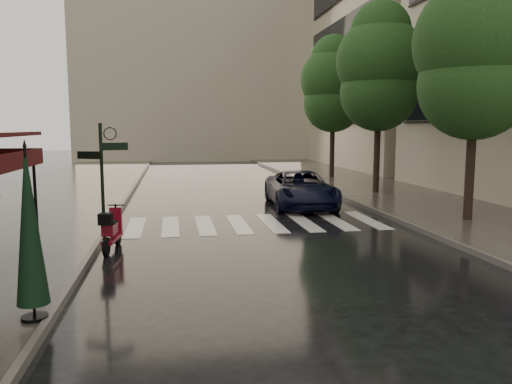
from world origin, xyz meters
name	(u,v)px	position (x,y,z in m)	size (l,w,h in m)	color
ground	(151,289)	(0.00, 0.00, 0.00)	(120.00, 120.00, 0.00)	black
sidewalk_near	(50,200)	(-4.50, 12.00, 0.06)	(6.00, 60.00, 0.12)	#38332D
sidewalk_far	(391,192)	(10.25, 12.00, 0.06)	(5.50, 60.00, 0.12)	#38332D
curb_near	(127,198)	(-1.45, 12.00, 0.07)	(0.12, 60.00, 0.16)	#595651
curb_far	(332,193)	(7.45, 12.00, 0.07)	(0.12, 60.00, 0.16)	#595651
crosswalk	(255,223)	(2.98, 6.00, 0.01)	(7.85, 3.20, 0.01)	silver
signpost	(102,177)	(-1.19, 3.00, 1.83)	(1.17, 0.29, 3.10)	black
haussmann_far	(394,41)	(16.50, 26.00, 9.25)	(8.00, 16.00, 18.50)	tan
backdrop_building	(199,50)	(3.00, 38.00, 10.00)	(22.00, 6.00, 20.00)	tan
tree_near	(477,50)	(9.60, 5.00, 5.32)	(3.80, 3.80, 7.99)	black
tree_mid	(380,68)	(9.50, 12.00, 5.59)	(3.80, 3.80, 8.34)	black
tree_far	(333,85)	(9.70, 19.00, 5.46)	(3.80, 3.80, 8.16)	black
scooter	(111,231)	(-1.05, 3.15, 0.49)	(0.51, 1.60, 1.05)	black
parked_car	(301,189)	(5.23, 9.07, 0.68)	(2.24, 4.87, 1.35)	black
parasol_front	(29,226)	(-1.65, -1.50, 1.55)	(0.48, 0.48, 2.66)	black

